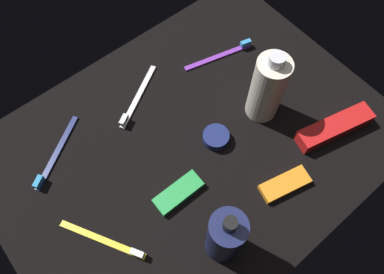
# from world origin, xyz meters

# --- Properties ---
(ground_plane) EXTENTS (0.84, 0.64, 0.01)m
(ground_plane) POSITION_xyz_m (0.00, 0.00, -0.01)
(ground_plane) COLOR black
(lotion_bottle) EXTENTS (0.06, 0.06, 0.19)m
(lotion_bottle) POSITION_xyz_m (0.09, 0.20, 0.08)
(lotion_bottle) COLOR #181E47
(lotion_bottle) RESTS_ON ground_plane
(bodywash_bottle) EXTENTS (0.07, 0.07, 0.19)m
(bodywash_bottle) POSITION_xyz_m (-0.18, 0.03, 0.09)
(bodywash_bottle) COLOR silver
(bodywash_bottle) RESTS_ON ground_plane
(toothbrush_navy) EXTENTS (0.16, 0.11, 0.02)m
(toothbrush_navy) POSITION_xyz_m (0.25, -0.16, 0.01)
(toothbrush_navy) COLOR navy
(toothbrush_navy) RESTS_ON ground_plane
(toothbrush_purple) EXTENTS (0.18, 0.06, 0.02)m
(toothbrush_purple) POSITION_xyz_m (-0.21, -0.14, 0.01)
(toothbrush_purple) COLOR purple
(toothbrush_purple) RESTS_ON ground_plane
(toothbrush_white) EXTENTS (0.16, 0.10, 0.02)m
(toothbrush_white) POSITION_xyz_m (0.03, -0.17, 0.01)
(toothbrush_white) COLOR white
(toothbrush_white) RESTS_ON ground_plane
(toothbrush_yellow) EXTENTS (0.10, 0.16, 0.02)m
(toothbrush_yellow) POSITION_xyz_m (0.26, 0.06, 0.01)
(toothbrush_yellow) COLOR yellow
(toothbrush_yellow) RESTS_ON ground_plane
(toothpaste_box_red) EXTENTS (0.18, 0.08, 0.03)m
(toothpaste_box_red) POSITION_xyz_m (-0.26, 0.17, 0.02)
(toothpaste_box_red) COLOR red
(toothpaste_box_red) RESTS_ON ground_plane
(snack_bar_orange) EXTENTS (0.11, 0.06, 0.01)m
(snack_bar_orange) POSITION_xyz_m (-0.09, 0.19, 0.01)
(snack_bar_orange) COLOR orange
(snack_bar_orange) RESTS_ON ground_plane
(snack_bar_green) EXTENTS (0.10, 0.04, 0.01)m
(snack_bar_green) POSITION_xyz_m (0.09, 0.07, 0.01)
(snack_bar_green) COLOR green
(snack_bar_green) RESTS_ON ground_plane
(cream_tin_left) EXTENTS (0.06, 0.06, 0.02)m
(cream_tin_left) POSITION_xyz_m (-0.05, 0.03, 0.01)
(cream_tin_left) COLOR navy
(cream_tin_left) RESTS_ON ground_plane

